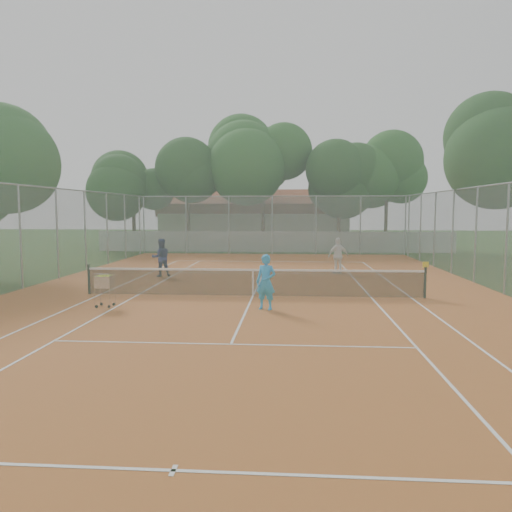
# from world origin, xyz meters

# --- Properties ---
(ground) EXTENTS (120.00, 120.00, 0.00)m
(ground) POSITION_xyz_m (0.00, 0.00, 0.00)
(ground) COLOR #18390F
(ground) RESTS_ON ground
(court_pad) EXTENTS (18.00, 34.00, 0.02)m
(court_pad) POSITION_xyz_m (0.00, 0.00, 0.01)
(court_pad) COLOR #B05822
(court_pad) RESTS_ON ground
(court_lines) EXTENTS (10.98, 23.78, 0.01)m
(court_lines) POSITION_xyz_m (0.00, 0.00, 0.02)
(court_lines) COLOR white
(court_lines) RESTS_ON court_pad
(tennis_net) EXTENTS (11.88, 0.10, 0.98)m
(tennis_net) POSITION_xyz_m (0.00, 0.00, 0.51)
(tennis_net) COLOR black
(tennis_net) RESTS_ON court_pad
(perimeter_fence) EXTENTS (18.00, 34.00, 4.00)m
(perimeter_fence) POSITION_xyz_m (0.00, 0.00, 2.00)
(perimeter_fence) COLOR slate
(perimeter_fence) RESTS_ON ground
(boundary_wall) EXTENTS (26.00, 0.30, 1.50)m
(boundary_wall) POSITION_xyz_m (0.00, 19.00, 0.75)
(boundary_wall) COLOR silver
(boundary_wall) RESTS_ON ground
(clubhouse) EXTENTS (16.40, 9.00, 4.40)m
(clubhouse) POSITION_xyz_m (-2.00, 29.00, 2.20)
(clubhouse) COLOR beige
(clubhouse) RESTS_ON ground
(tropical_trees) EXTENTS (29.00, 19.00, 10.00)m
(tropical_trees) POSITION_xyz_m (0.00, 22.00, 5.00)
(tropical_trees) COLOR black
(tropical_trees) RESTS_ON ground
(player_near) EXTENTS (0.71, 0.57, 1.68)m
(player_near) POSITION_xyz_m (0.58, -2.35, 0.86)
(player_near) COLOR #1C96EE
(player_near) RESTS_ON court_pad
(player_far_left) EXTENTS (1.03, 0.94, 1.72)m
(player_far_left) POSITION_xyz_m (-4.60, 4.92, 0.88)
(player_far_left) COLOR #161643
(player_far_left) RESTS_ON court_pad
(player_far_right) EXTENTS (1.09, 0.73, 1.71)m
(player_far_right) POSITION_xyz_m (3.56, 6.47, 0.88)
(player_far_right) COLOR silver
(player_far_right) RESTS_ON court_pad
(ball_hopper) EXTENTS (0.57, 0.57, 1.09)m
(ball_hopper) POSITION_xyz_m (-4.44, -2.36, 0.56)
(ball_hopper) COLOR silver
(ball_hopper) RESTS_ON court_pad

